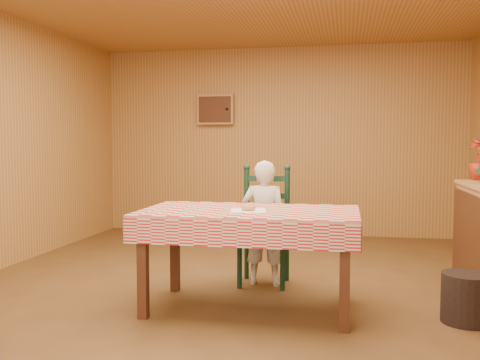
# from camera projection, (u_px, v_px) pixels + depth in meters

# --- Properties ---
(ground) EXTENTS (6.00, 6.00, 0.00)m
(ground) POSITION_uv_depth(u_px,v_px,m) (235.00, 291.00, 4.62)
(ground) COLOR brown
(ground) RESTS_ON ground
(cabin_walls) EXTENTS (5.10, 6.05, 2.65)m
(cabin_walls) POSITION_uv_depth(u_px,v_px,m) (247.00, 85.00, 5.02)
(cabin_walls) COLOR #B38040
(cabin_walls) RESTS_ON ground
(dining_table) EXTENTS (1.66, 0.96, 0.77)m
(dining_table) POSITION_uv_depth(u_px,v_px,m) (250.00, 221.00, 4.08)
(dining_table) COLOR #492513
(dining_table) RESTS_ON ground
(ladder_chair) EXTENTS (0.44, 0.40, 1.08)m
(ladder_chair) POSITION_uv_depth(u_px,v_px,m) (265.00, 228.00, 4.86)
(ladder_chair) COLOR black
(ladder_chair) RESTS_ON ground
(seated_child) EXTENTS (0.41, 0.27, 1.12)m
(seated_child) POSITION_uv_depth(u_px,v_px,m) (264.00, 223.00, 4.80)
(seated_child) COLOR silver
(seated_child) RESTS_ON ground
(napkin) EXTENTS (0.31, 0.31, 0.00)m
(napkin) POSITION_uv_depth(u_px,v_px,m) (248.00, 210.00, 4.02)
(napkin) COLOR white
(napkin) RESTS_ON dining_table
(donut) EXTENTS (0.14, 0.14, 0.04)m
(donut) POSITION_uv_depth(u_px,v_px,m) (248.00, 208.00, 4.02)
(donut) COLOR #C87F47
(donut) RESTS_ON napkin
(storage_bin) EXTENTS (0.45, 0.45, 0.35)m
(storage_bin) POSITION_uv_depth(u_px,v_px,m) (467.00, 298.00, 3.80)
(storage_bin) COLOR black
(storage_bin) RESTS_ON ground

